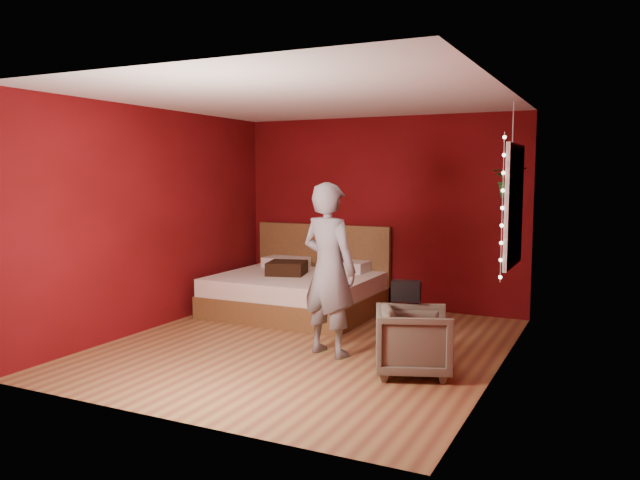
% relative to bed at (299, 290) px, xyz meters
% --- Properties ---
extents(floor, '(4.50, 4.50, 0.00)m').
position_rel_bed_xyz_m(floor, '(0.84, -1.43, -0.29)').
color(floor, olive).
rests_on(floor, ground).
extents(room_walls, '(4.04, 4.54, 2.62)m').
position_rel_bed_xyz_m(room_walls, '(0.84, -1.43, 1.39)').
color(room_walls, '#630A0F').
rests_on(room_walls, ground).
extents(window, '(0.05, 0.97, 1.27)m').
position_rel_bed_xyz_m(window, '(2.80, -0.53, 1.21)').
color(window, white).
rests_on(window, room_walls).
extents(fairy_lights, '(0.04, 0.04, 1.45)m').
position_rel_bed_xyz_m(fairy_lights, '(2.78, -1.06, 1.21)').
color(fairy_lights, silver).
rests_on(fairy_lights, room_walls).
extents(bed, '(2.03, 1.73, 1.12)m').
position_rel_bed_xyz_m(bed, '(0.00, 0.00, 0.00)').
color(bed, brown).
rests_on(bed, ground).
extents(person, '(0.72, 0.57, 1.74)m').
position_rel_bed_xyz_m(person, '(1.19, -1.62, 0.58)').
color(person, slate).
rests_on(person, ground).
extents(armchair, '(0.87, 0.86, 0.62)m').
position_rel_bed_xyz_m(armchair, '(2.15, -1.84, 0.02)').
color(armchair, '#62604D').
rests_on(armchair, ground).
extents(handbag, '(0.29, 0.18, 0.20)m').
position_rel_bed_xyz_m(handbag, '(1.99, -1.57, 0.42)').
color(handbag, black).
rests_on(handbag, armchair).
extents(throw_pillow, '(0.59, 0.59, 0.17)m').
position_rel_bed_xyz_m(throw_pillow, '(-0.13, -0.08, 0.30)').
color(throw_pillow, black).
rests_on(throw_pillow, bed).
extents(hanging_plant, '(0.42, 0.38, 1.04)m').
position_rel_bed_xyz_m(hanging_plant, '(2.72, -0.19, 1.48)').
color(hanging_plant, silver).
rests_on(hanging_plant, room_walls).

